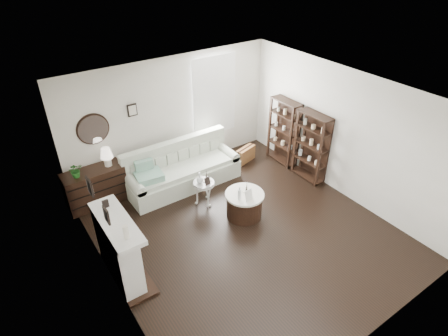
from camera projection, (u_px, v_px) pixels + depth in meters
room at (201, 100)px, 8.54m from camera, size 5.50×5.50×5.50m
fireplace at (119, 251)px, 5.99m from camera, size 0.50×1.40×1.84m
shelf_unit_far at (284, 132)px, 8.94m from camera, size 0.30×0.80×1.60m
shelf_unit_near at (311, 147)px, 8.32m from camera, size 0.30×0.80×1.60m
sofa at (182, 171)px, 8.36m from camera, size 2.54×0.88×0.99m
quilt at (149, 176)px, 7.74m from camera, size 0.60×0.52×0.14m
suitcase at (246, 155)px, 9.25m from camera, size 0.58×0.32×0.37m
dresser at (95, 187)px, 7.72m from camera, size 1.20×0.52×0.80m
table_lamp at (107, 157)px, 7.56m from camera, size 0.31×0.31×0.40m
potted_plant at (76, 170)px, 7.24m from camera, size 0.28×0.24×0.30m
drum_table at (244, 204)px, 7.44m from camera, size 0.77×0.77×0.54m
pedestal_table at (204, 184)px, 7.66m from camera, size 0.45×0.45×0.54m
eiffel_drum at (247, 187)px, 7.33m from camera, size 0.12×0.12×0.17m
bottle_drum at (240, 193)px, 7.07m from camera, size 0.07×0.07×0.29m
card_frame_drum at (249, 195)px, 7.08m from camera, size 0.17×0.08×0.22m
eiffel_ped at (206, 176)px, 7.64m from camera, size 0.13×0.13×0.20m
flask_ped at (200, 178)px, 7.54m from camera, size 0.14×0.14×0.25m
card_frame_ped at (207, 181)px, 7.51m from camera, size 0.13×0.07×0.17m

